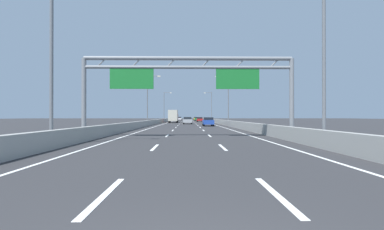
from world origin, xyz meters
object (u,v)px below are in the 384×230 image
sign_gantry (188,76)px  silver_car (188,120)px  white_car (179,119)px  green_car (197,119)px  box_truck (173,116)px  streetlamp_right_near (320,51)px  streetlamp_right_far (211,105)px  streetlamp_right_mid (227,97)px  blue_car (208,122)px  yellow_car (196,118)px  red_car (200,119)px  streetlamp_left_mid (149,97)px  streetlamp_left_near (56,50)px  streetlamp_left_far (165,105)px

sign_gantry → silver_car: (-0.01, 38.69, -4.05)m
sign_gantry → white_car: size_ratio=3.99×
green_car → box_truck: box_truck is taller
streetlamp_right_near → box_truck: bearing=101.2°
silver_car → box_truck: 12.79m
sign_gantry → streetlamp_right_far: size_ratio=1.75×
streetlamp_right_mid → green_car: size_ratio=2.27×
silver_car → box_truck: box_truck is taller
sign_gantry → blue_car: sign_gantry is taller
white_car → yellow_car: (6.93, 4.25, -0.03)m
sign_gantry → red_car: sign_gantry is taller
blue_car → box_truck: bearing=105.9°
sign_gantry → box_truck: (-3.72, 50.90, -3.09)m
streetlamp_left_mid → streetlamp_right_near: bearing=-68.3°
streetlamp_left_mid → streetlamp_right_mid: same height
streetlamp_left_near → box_truck: bearing=86.3°
streetlamp_right_mid → blue_car: size_ratio=2.17×
sign_gantry → blue_car: 26.16m
streetlamp_right_near → green_car: (-3.96, 85.74, -4.68)m
yellow_car → sign_gantry: bearing=-92.0°
streetlamp_left_near → red_car: size_ratio=2.07×
blue_car → green_car: 53.97m
blue_car → silver_car: silver_car is taller
streetlamp_right_near → red_car: bearing=93.2°
streetlamp_right_near → streetlamp_right_mid: 37.49m
streetlamp_right_near → yellow_car: (-4.02, 104.85, -4.68)m
streetlamp_left_far → streetlamp_left_near: bearing=-90.0°
streetlamp_right_mid → box_truck: bearing=119.9°
streetlamp_left_far → yellow_car: 32.15m
streetlamp_right_near → blue_car: streetlamp_right_near is taller
streetlamp_left_near → red_car: streetlamp_left_near is taller
streetlamp_right_near → yellow_car: 105.04m
sign_gantry → streetlamp_left_mid: (-7.40, 31.33, 0.57)m
sign_gantry → green_car: (3.57, 79.58, -4.11)m
streetlamp_right_near → streetlamp_left_far: bearing=101.3°
white_car → green_car: (6.99, -14.86, -0.03)m
streetlamp_right_mid → red_car: bearing=97.0°
streetlamp_right_far → blue_car: (-4.05, -43.22, -4.63)m
streetlamp_left_near → green_car: size_ratio=2.27×
streetlamp_left_mid → white_car: 63.41m
yellow_car → streetlamp_left_far: bearing=-110.1°
yellow_car → streetlamp_right_near: bearing=-87.8°
streetlamp_left_near → streetlamp_right_far: bearing=78.7°
sign_gantry → streetlamp_left_mid: 32.20m
streetlamp_left_far → white_car: streetlamp_left_far is taller
streetlamp_right_mid → yellow_car: size_ratio=2.21×
streetlamp_right_mid → red_car: streetlamp_right_mid is taller
streetlamp_left_near → streetlamp_right_near: same height
red_car → green_car: bearing=90.4°
streetlamp_right_near → yellow_car: streetlamp_right_near is taller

